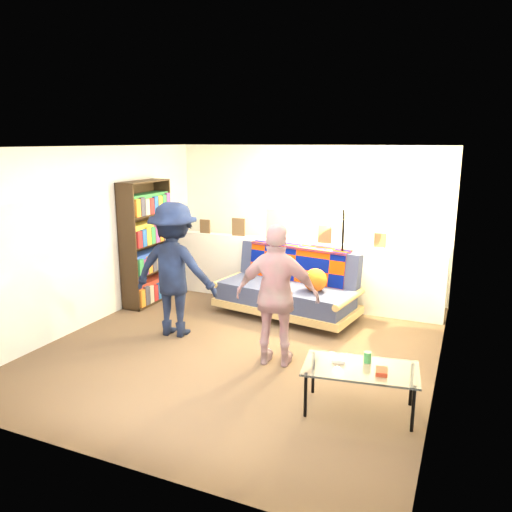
{
  "coord_description": "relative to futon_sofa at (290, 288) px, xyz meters",
  "views": [
    {
      "loc": [
        2.44,
        -5.21,
        2.47
      ],
      "look_at": [
        0.0,
        0.4,
        1.05
      ],
      "focal_mm": 35.0,
      "sensor_mm": 36.0,
      "label": 1
    }
  ],
  "objects": [
    {
      "name": "ground",
      "position": [
        -0.15,
        -1.27,
        -0.4
      ],
      "size": [
        5.0,
        5.0,
        0.0
      ],
      "primitive_type": "plane",
      "color": "brown",
      "rests_on": "ground"
    },
    {
      "name": "person_left",
      "position": [
        -1.12,
        -1.25,
        0.46
      ],
      "size": [
        1.17,
        0.75,
        1.72
      ],
      "primitive_type": "imported",
      "rotation": [
        0.0,
        0.0,
        3.24
      ],
      "color": "black",
      "rests_on": "ground"
    },
    {
      "name": "coffee_table",
      "position": [
        1.49,
        -2.21,
        0.01
      ],
      "size": [
        1.11,
        0.72,
        0.54
      ],
      "color": "black",
      "rests_on": "ground"
    },
    {
      "name": "room_shell",
      "position": [
        -0.15,
        -0.8,
        1.27
      ],
      "size": [
        4.6,
        5.05,
        2.45
      ],
      "color": "silver",
      "rests_on": "ground"
    },
    {
      "name": "person_right",
      "position": [
        0.41,
        -1.57,
        0.4
      ],
      "size": [
        0.99,
        0.53,
        1.6
      ],
      "primitive_type": "imported",
      "rotation": [
        0.0,
        0.0,
        3.3
      ],
      "color": "pink",
      "rests_on": "ground"
    },
    {
      "name": "ledge_decor",
      "position": [
        -0.38,
        0.51,
        0.78
      ],
      "size": [
        2.97,
        0.02,
        0.45
      ],
      "color": "brown",
      "rests_on": "half_wall_ledge"
    },
    {
      "name": "floor_lamp",
      "position": [
        0.7,
        0.25,
        0.74
      ],
      "size": [
        0.33,
        0.3,
        1.61
      ],
      "color": "black",
      "rests_on": "ground"
    },
    {
      "name": "bookshelf",
      "position": [
        -2.23,
        -0.29,
        0.48
      ],
      "size": [
        0.31,
        0.94,
        1.88
      ],
      "color": "black",
      "rests_on": "ground"
    },
    {
      "name": "futon_sofa",
      "position": [
        0.0,
        0.0,
        0.0
      ],
      "size": [
        2.13,
        1.25,
        0.86
      ],
      "color": "tan",
      "rests_on": "ground"
    },
    {
      "name": "half_wall_ledge",
      "position": [
        -0.15,
        0.53,
        0.1
      ],
      "size": [
        4.45,
        0.15,
        1.0
      ],
      "primitive_type": "cube",
      "color": "silver",
      "rests_on": "ground"
    }
  ]
}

